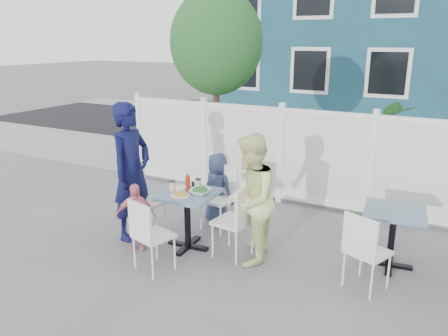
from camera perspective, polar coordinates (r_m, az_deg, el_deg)
The scene contains 29 objects.
ground at distance 5.57m, azimuth -2.87°, elevation -11.99°, with size 80.00×80.00×0.00m, color slate.
near_sidewalk at distance 8.79m, azimuth 9.81°, elevation -1.31°, with size 24.00×2.60×0.01m, color gray.
street at distance 12.26m, azimuth 15.28°, elevation 3.39°, with size 24.00×5.00×0.01m, color black.
far_sidewalk at distance 15.24m, azimuth 17.93°, elevation 5.65°, with size 24.00×1.60×0.01m, color gray.
building at distance 18.45m, azimuth 19.19°, elevation 16.67°, with size 11.00×6.00×6.00m.
fence_back at distance 7.27m, azimuth 7.38°, elevation 1.44°, with size 5.86×0.08×1.60m.
tree at distance 8.56m, azimuth -1.04°, elevation 16.05°, with size 1.80×1.62×3.59m.
utility_cabinet at distance 9.78m, azimuth -3.25°, elevation 4.56°, with size 0.69×0.49×1.28m, color gold.
potted_shrub_a at distance 8.11m, azimuth 5.40°, elevation 2.98°, with size 0.87×0.87×1.55m, color #184F25.
potted_shrub_b at distance 7.51m, azimuth 18.43°, elevation 1.50°, with size 1.48×1.28×1.64m, color #184F25.
main_table at distance 5.67m, azimuth -4.84°, elevation -4.85°, with size 0.77×0.77×0.77m.
spare_table at distance 5.58m, azimuth 21.26°, elevation -6.71°, with size 0.76×0.76×0.73m.
chair_left at distance 6.12m, azimuth -10.95°, elevation -3.58°, with size 0.48×0.50×1.00m.
chair_right at distance 5.41m, azimuth 1.89°, elevation -6.29°, with size 0.47×0.49×0.96m.
chair_back at distance 6.29m, azimuth -0.38°, elevation -3.16°, with size 0.48×0.47×0.93m.
chair_near at distance 5.18m, azimuth -9.89°, elevation -8.10°, with size 0.50×0.49×0.89m.
chair_spare at distance 4.97m, azimuth 17.87°, elevation -9.76°, with size 0.53×0.52×0.90m.
man at distance 6.01m, azimuth -12.00°, elevation -0.46°, with size 0.68×0.45×1.88m, color #0D0F38.
woman at distance 5.26m, azimuth 3.39°, elevation -4.15°, with size 0.78×0.61×1.60m, color #E5F055.
boy at distance 6.43m, azimuth -0.83°, elevation -2.75°, with size 0.53×0.34×1.08m, color navy.
toddler at distance 5.80m, azimuth -11.45°, elevation -6.23°, with size 0.53×0.22×0.90m, color pink.
plate_main at distance 5.49m, azimuth -5.73°, elevation -3.60°, with size 0.24×0.24×0.01m, color white.
plate_side at distance 5.78m, azimuth -5.97°, elevation -2.55°, with size 0.22×0.22×0.02m, color white.
salad_bowl at distance 5.53m, azimuth -3.14°, elevation -3.11°, with size 0.26×0.26×0.06m, color white.
coffee_cup_a at distance 5.68m, azimuth -6.74°, elevation -2.37°, with size 0.08×0.08×0.12m, color beige.
coffee_cup_b at distance 5.75m, azimuth -3.41°, elevation -2.08°, with size 0.08×0.08×0.11m, color beige.
ketchup_bottle at distance 5.65m, azimuth -4.76°, elevation -2.03°, with size 0.06×0.06×0.19m, color #AB1C13.
salt_shaker at distance 5.87m, azimuth -4.34°, elevation -1.91°, with size 0.03×0.03×0.08m, color white.
pepper_shaker at distance 5.83m, azimuth -4.07°, elevation -2.09°, with size 0.03×0.03×0.06m, color black.
Camera 1 is at (2.52, -4.20, 2.65)m, focal length 35.00 mm.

